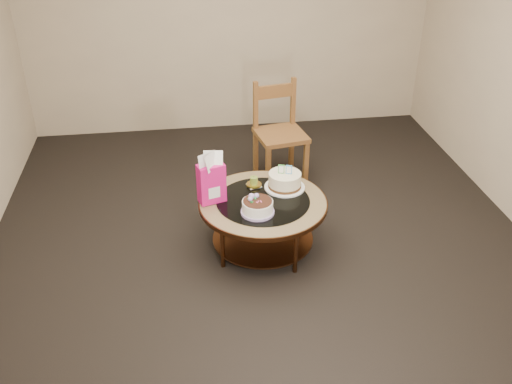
{
  "coord_description": "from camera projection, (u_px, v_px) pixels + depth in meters",
  "views": [
    {
      "loc": [
        -0.59,
        -3.78,
        2.8
      ],
      "look_at": [
        -0.05,
        0.02,
        0.53
      ],
      "focal_mm": 40.0,
      "sensor_mm": 36.0,
      "label": 1
    }
  ],
  "objects": [
    {
      "name": "dining_chair",
      "position": [
        279.0,
        132.0,
        5.5
      ],
      "size": [
        0.52,
        0.52,
        0.97
      ],
      "rotation": [
        0.0,
        0.0,
        0.17
      ],
      "color": "brown",
      "rests_on": "ground"
    },
    {
      "name": "gift_bag",
      "position": [
        211.0,
        178.0,
        4.38
      ],
      "size": [
        0.23,
        0.19,
        0.41
      ],
      "rotation": [
        0.0,
        0.0,
        0.29
      ],
      "color": "#D41377",
      "rests_on": "coffee_table"
    },
    {
      "name": "room_walls",
      "position": [
        264.0,
        67.0,
        3.93
      ],
      "size": [
        4.52,
        5.02,
        2.61
      ],
      "color": "tan",
      "rests_on": "ground"
    },
    {
      "name": "decorated_cake",
      "position": [
        257.0,
        207.0,
        4.3
      ],
      "size": [
        0.26,
        0.26,
        0.15
      ],
      "rotation": [
        0.0,
        0.0,
        -0.25
      ],
      "color": "#A48BC4",
      "rests_on": "coffee_table"
    },
    {
      "name": "cream_cake",
      "position": [
        285.0,
        181.0,
        4.62
      ],
      "size": [
        0.33,
        0.33,
        0.21
      ],
      "rotation": [
        0.0,
        0.0,
        -0.28
      ],
      "color": "white",
      "rests_on": "coffee_table"
    },
    {
      "name": "coffee_table",
      "position": [
        263.0,
        209.0,
        4.53
      ],
      "size": [
        1.02,
        1.02,
        0.46
      ],
      "color": "#522D17",
      "rests_on": "ground"
    },
    {
      "name": "ground",
      "position": [
        263.0,
        248.0,
        4.72
      ],
      "size": [
        5.0,
        5.0,
        0.0
      ],
      "primitive_type": "plane",
      "color": "black",
      "rests_on": "ground"
    },
    {
      "name": "pillar_candle",
      "position": [
        254.0,
        183.0,
        4.66
      ],
      "size": [
        0.13,
        0.13,
        0.09
      ],
      "rotation": [
        0.0,
        0.0,
        0.28
      ],
      "color": "#D7AF58",
      "rests_on": "coffee_table"
    }
  ]
}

